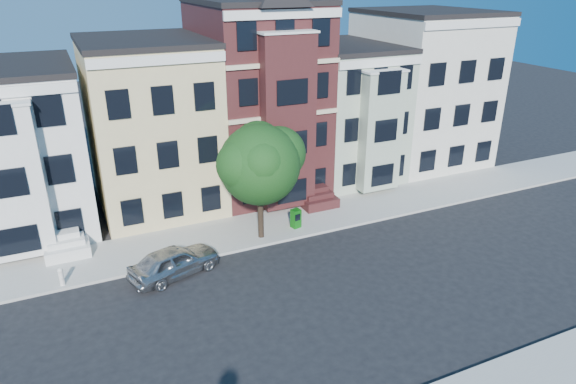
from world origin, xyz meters
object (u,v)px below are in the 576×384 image
parked_car (174,261)px  fire_hydrant (62,278)px  street_tree (260,170)px  newspaper_box (296,218)px

parked_car → fire_hydrant: size_ratio=6.21×
street_tree → newspaper_box: street_tree is taller
parked_car → newspaper_box: 7.74m
street_tree → parked_car: street_tree is taller
street_tree → fire_hydrant: 10.94m
newspaper_box → parked_car: bearing=-177.8°
parked_car → fire_hydrant: bearing=60.4°
newspaper_box → street_tree: bearing=173.9°
parked_car → fire_hydrant: (-5.07, 1.10, -0.25)m
street_tree → fire_hydrant: size_ratio=11.02×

